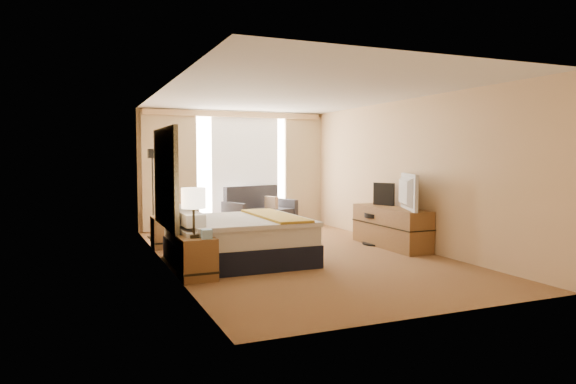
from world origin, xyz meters
name	(u,v)px	position (x,y,z in m)	size (l,w,h in m)	color
floor	(296,254)	(0.00, 0.00, 0.00)	(4.20, 7.00, 0.02)	#572718
ceiling	(296,94)	(0.00, 0.00, 2.60)	(4.20, 7.00, 0.02)	silver
wall_back	(234,170)	(0.00, 3.50, 1.30)	(4.20, 0.02, 2.60)	#E4BA8B
wall_front	(437,187)	(0.00, -3.50, 1.30)	(4.20, 0.02, 2.60)	#E4BA8B
wall_left	(165,177)	(-2.10, 0.00, 1.30)	(0.02, 7.00, 2.60)	#E4BA8B
wall_right	(404,173)	(2.10, 0.00, 1.30)	(0.02, 7.00, 2.60)	#E4BA8B
headboard	(165,178)	(-2.06, 0.20, 1.28)	(0.06, 1.85, 1.50)	black
nightstand_left	(197,258)	(-1.87, -1.05, 0.28)	(0.45, 0.52, 0.55)	brown
nightstand_right	(165,232)	(-1.87, 1.45, 0.28)	(0.45, 0.52, 0.55)	brown
media_dresser	(391,227)	(1.83, 0.00, 0.35)	(0.50, 1.80, 0.70)	brown
window	(245,169)	(0.25, 3.47, 1.32)	(2.30, 0.02, 2.30)	silver
curtains	(235,165)	(0.00, 3.39, 1.41)	(4.12, 0.19, 2.56)	beige
bed	(238,239)	(-1.06, -0.23, 0.35)	(1.98, 1.81, 0.96)	black
loveseat	(259,215)	(0.42, 2.99, 0.31)	(1.69, 1.23, 0.95)	maroon
floor_lamp	(153,175)	(-1.90, 2.68, 1.23)	(0.22, 0.22, 1.75)	black
desk_chair	(379,217)	(1.80, 0.33, 0.50)	(0.56, 0.56, 1.12)	black
lamp_left	(193,199)	(-1.92, -1.09, 1.05)	(0.31, 0.31, 0.65)	black
lamp_right	(165,191)	(-1.86, 1.44, 1.00)	(0.28, 0.28, 0.58)	black
tissue_box	(207,234)	(-1.78, -1.21, 0.61)	(0.13, 0.13, 0.12)	#8CB8D8
telephone	(166,214)	(-1.84, 1.48, 0.59)	(0.19, 0.15, 0.07)	black
television	(403,192)	(1.78, -0.41, 1.01)	(1.06, 0.14, 0.61)	black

